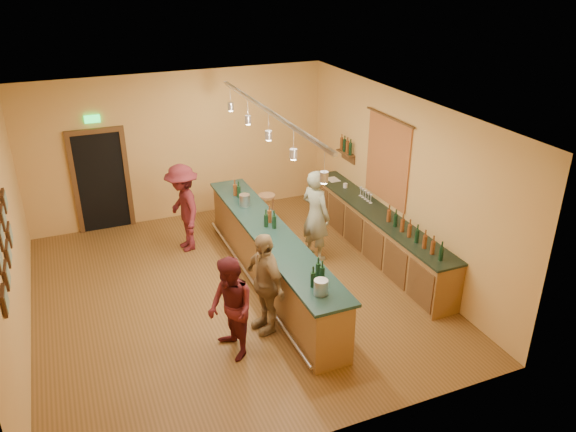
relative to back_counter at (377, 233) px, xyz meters
name	(u,v)px	position (x,y,z in m)	size (l,w,h in m)	color
floor	(232,292)	(-2.97, -0.18, -0.49)	(7.00, 7.00, 0.00)	brown
ceiling	(224,111)	(-2.97, -0.18, 2.71)	(6.50, 7.00, 0.02)	silver
wall_back	(180,147)	(-2.97, 3.32, 1.11)	(6.50, 0.02, 3.20)	tan
wall_front	(322,328)	(-2.97, -3.68, 1.11)	(6.50, 0.02, 3.20)	tan
wall_left	(9,244)	(-6.22, -0.18, 1.11)	(0.02, 7.00, 3.20)	tan
wall_right	(399,180)	(0.28, -0.18, 1.11)	(0.02, 7.00, 3.20)	tan
doorway	(101,179)	(-4.67, 3.30, 0.64)	(1.15, 0.09, 2.48)	black
tapestry	(387,161)	(0.26, 0.22, 1.36)	(0.03, 1.40, 1.60)	#9F3C1F
bottle_shelf	(346,148)	(0.20, 1.72, 1.18)	(0.17, 0.55, 0.54)	#4A3516
picture_grid	(5,245)	(-6.18, -0.93, 1.46)	(0.06, 2.20, 0.70)	#382111
back_counter	(377,233)	(0.00, 0.00, 0.00)	(0.60, 4.55, 1.27)	brown
tasting_bar	(270,254)	(-2.25, -0.18, 0.12)	(0.73, 5.10, 1.38)	brown
pendant_track	(268,121)	(-2.25, -0.18, 2.50)	(0.11, 4.60, 0.50)	silver
bartender	(316,215)	(-1.10, 0.41, 0.40)	(0.65, 0.43, 1.78)	gray
customer_a	(231,309)	(-3.47, -1.78, 0.30)	(0.76, 0.60, 1.57)	#59191E
customer_b	(265,283)	(-2.80, -1.37, 0.34)	(0.97, 0.40, 1.66)	#997A51
customer_c	(183,208)	(-3.33, 1.72, 0.39)	(1.14, 0.65, 1.76)	#59191E
bar_stool	(267,201)	(-1.49, 2.02, 0.12)	(0.36, 0.36, 0.75)	#A07748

